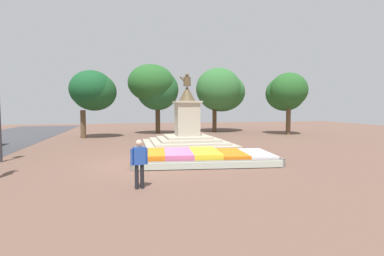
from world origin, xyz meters
TOP-DOWN VIEW (x-y plane):
  - ground_plane at (0.00, 0.00)m, footprint 70.86×70.86m
  - flower_planter at (2.66, -0.27)m, footprint 7.05×3.91m
  - statue_monument at (3.29, 6.60)m, footprint 5.96×5.96m
  - pedestrian_with_handbag at (-0.46, -4.27)m, footprint 0.56×0.29m
  - park_tree_far_left at (14.26, 12.46)m, footprint 3.90×4.27m
  - park_tree_behind_statue at (-3.68, 12.92)m, footprint 3.93×3.98m
  - park_tree_far_right at (8.91, 16.74)m, footprint 5.63×6.15m
  - park_tree_street_side at (1.80, 15.52)m, footprint 4.95×4.09m

SIDE VIEW (x-z plane):
  - ground_plane at x=0.00m, z-range 0.00..0.00m
  - flower_planter at x=2.66m, z-range -0.04..0.54m
  - pedestrian_with_handbag at x=-0.46m, z-range 0.12..1.73m
  - statue_monument at x=3.29m, z-range -1.54..3.46m
  - park_tree_behind_statue at x=-3.68m, z-range 1.16..6.94m
  - park_tree_far_left at x=14.26m, z-range 1.21..7.10m
  - park_tree_far_right at x=8.91m, z-range 1.00..7.70m
  - park_tree_street_side at x=1.80m, z-range 1.27..8.05m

